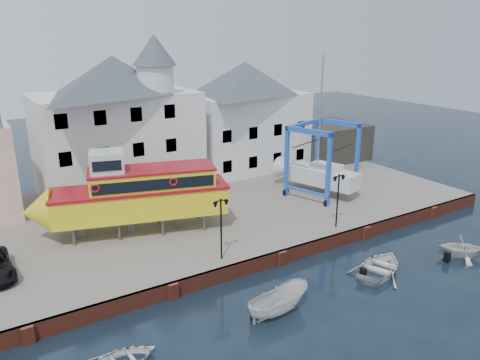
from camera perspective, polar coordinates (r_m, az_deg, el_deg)
ground at (r=32.56m, az=5.06°, el=-10.23°), size 140.00×140.00×0.00m
hardstanding at (r=40.86m, az=-4.15°, el=-3.45°), size 44.00×22.00×1.00m
quay_wall at (r=32.40m, az=4.97°, el=-9.38°), size 44.00×0.47×1.00m
building_white_main at (r=43.87m, az=-14.60°, el=6.80°), size 14.00×8.30×14.00m
building_white_right at (r=50.28m, az=0.58°, el=7.84°), size 12.00×8.00×11.20m
shed_dark at (r=55.40m, az=10.50°, el=4.67°), size 8.00×7.00×4.00m
lamp_post_left at (r=29.72m, az=-2.34°, el=-4.12°), size 1.12×0.32×4.20m
lamp_post_right at (r=35.38m, az=11.91°, el=-0.87°), size 1.12×0.32×4.20m
tour_boat at (r=34.72m, az=-13.37°, el=-1.73°), size 14.74×7.13×6.25m
travel_lift at (r=43.29m, az=9.09°, el=1.18°), size 6.85×8.41×12.34m
motorboat_a at (r=27.55m, az=4.63°, el=-15.88°), size 4.37×2.02×1.63m
motorboat_b at (r=32.86m, az=16.67°, el=-10.69°), size 5.62×4.86×0.97m
motorboat_c at (r=36.96m, az=25.30°, el=-8.43°), size 4.24×4.19×1.69m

